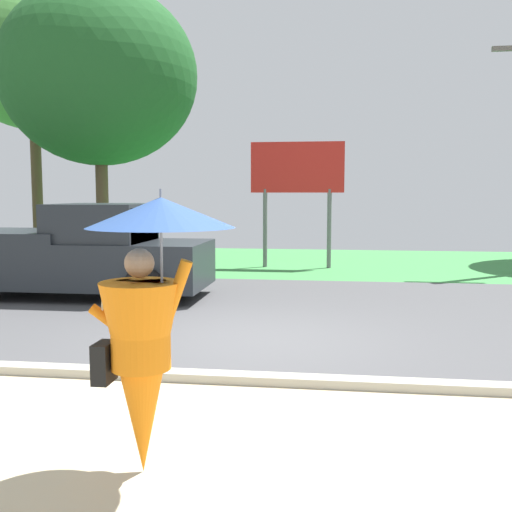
# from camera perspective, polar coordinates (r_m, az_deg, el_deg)

# --- Properties ---
(ground_plane) EXTENTS (40.00, 22.00, 0.20)m
(ground_plane) POSITION_cam_1_polar(r_m,az_deg,el_deg) (11.69, 1.96, -4.63)
(ground_plane) COLOR #4C4C4F
(monk_pedestrian) EXTENTS (1.11, 1.08, 2.13)m
(monk_pedestrian) POSITION_cam_1_polar(r_m,az_deg,el_deg) (4.57, -10.25, -6.36)
(monk_pedestrian) COLOR orange
(monk_pedestrian) RESTS_ON ground_plane
(pickup_truck) EXTENTS (5.20, 2.28, 1.88)m
(pickup_truck) POSITION_cam_1_polar(r_m,az_deg,el_deg) (12.75, -16.17, 0.19)
(pickup_truck) COLOR #23282D
(pickup_truck) RESTS_ON ground_plane
(roadside_billboard) EXTENTS (2.60, 0.12, 3.50)m
(roadside_billboard) POSITION_cam_1_polar(r_m,az_deg,el_deg) (17.05, 3.90, 7.46)
(roadside_billboard) COLOR slate
(roadside_billboard) RESTS_ON ground_plane
(tree_left_far) EXTENTS (5.24, 5.24, 8.99)m
(tree_left_far) POSITION_cam_1_polar(r_m,az_deg,el_deg) (22.67, -20.26, 17.03)
(tree_left_far) COLOR brown
(tree_left_far) RESTS_ON ground_plane
(tree_right_mid) EXTENTS (5.65, 5.65, 8.03)m
(tree_right_mid) POSITION_cam_1_polar(r_m,az_deg,el_deg) (18.78, -14.52, 16.05)
(tree_right_mid) COLOR brown
(tree_right_mid) RESTS_ON ground_plane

